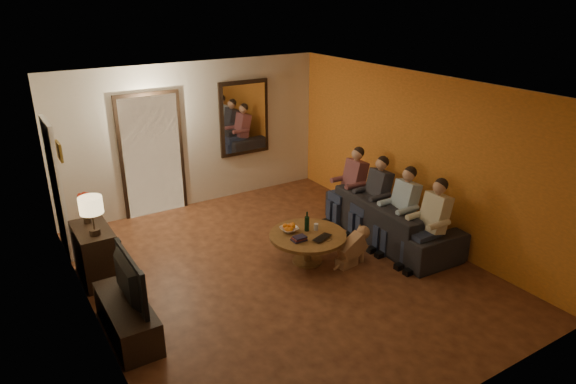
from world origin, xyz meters
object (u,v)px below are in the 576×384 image
person_b (401,212)px  person_c (375,199)px  sofa (391,218)px  tv_stand (127,318)px  tv (122,280)px  coffee_table (308,248)px  wine_bottle (307,221)px  dresser (95,254)px  person_a (431,226)px  person_d (351,188)px  laptop (325,239)px  dog (352,247)px  table_lamp (92,216)px  bowl (289,229)px

person_b → person_c: 0.60m
sofa → person_b: size_ratio=2.00×
tv_stand → tv: (0.00, 0.00, 0.50)m
coffee_table → wine_bottle: size_ratio=3.61×
dresser → person_a: person_a is taller
tv → person_b: person_b is taller
person_d → laptop: (-1.36, -1.11, -0.14)m
dog → coffee_table: (-0.51, 0.40, -0.06)m
person_a → person_b: (0.00, 0.60, 0.00)m
tv → laptop: tv is taller
tv_stand → sofa: sofa is taller
dresser → laptop: bearing=-27.2°
person_c → dog: (-0.95, -0.62, -0.32)m
tv_stand → wine_bottle: 2.82m
dresser → wine_bottle: 2.98m
person_a → coffee_table: (-1.46, 0.97, -0.38)m
person_c → person_d: same height
sofa → dog: (-1.05, -0.32, -0.07)m
person_d → tv_stand: bearing=-165.0°
dog → tv_stand: bearing=171.2°
sofa → laptop: sofa is taller
person_c → laptop: (-1.36, -0.51, -0.14)m
person_c → coffee_table: size_ratio=1.07×
sofa → coffee_table: size_ratio=2.15×
dresser → table_lamp: (0.00, -0.22, 0.65)m
sofa → person_b: (-0.10, -0.30, 0.25)m
bowl → person_c: bearing=0.2°
sofa → laptop: (-1.46, -0.21, 0.11)m
person_a → bowl: size_ratio=4.63×
person_c → person_d: bearing=90.0°
coffee_table → tv: bearing=-173.8°
person_a → laptop: size_ratio=3.65×
person_d → table_lamp: bearing=178.3°
coffee_table → laptop: size_ratio=3.40×
dresser → person_d: (4.18, -0.34, 0.22)m
coffee_table → wine_bottle: bearing=63.4°
person_b → person_d: same height
tv_stand → coffee_table: (2.72, 0.30, 0.01)m
sofa → person_c: size_ratio=2.00×
person_c → bowl: size_ratio=4.63×
dresser → table_lamp: size_ratio=1.58×
dresser → table_lamp: table_lamp is taller
bowl → wine_bottle: 0.29m
person_b → bowl: (-1.64, 0.59, -0.12)m
person_a → tv: bearing=170.8°
coffee_table → wine_bottle: 0.40m
dresser → tv_stand: (0.00, -1.47, -0.17)m
tv_stand → bowl: bearing=11.5°
coffee_table → wine_bottle: (0.05, 0.10, 0.38)m
dresser → bowl: 2.71m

